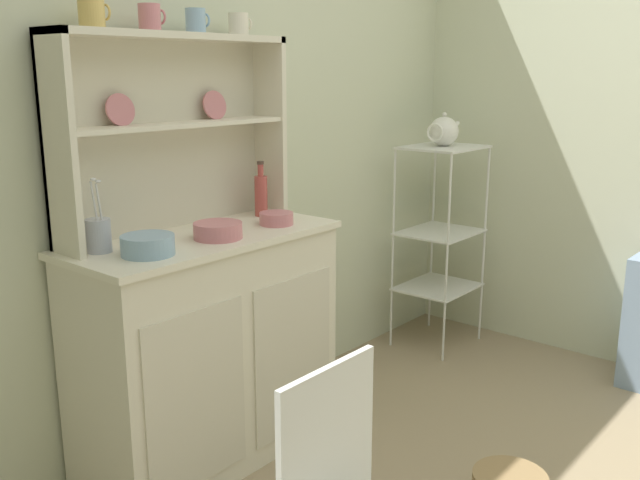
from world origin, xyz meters
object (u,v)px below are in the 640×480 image
(cup_gold_0, at_px, (92,13))
(bowl_mixing_large, at_px, (148,245))
(jam_bottle, at_px, (261,194))
(bakers_rack, at_px, (440,222))
(hutch_shelf_unit, at_px, (170,118))
(utensil_jar, at_px, (99,235))
(porcelain_teapot, at_px, (444,131))
(hutch_cabinet, at_px, (209,346))

(cup_gold_0, xyz_separation_m, bowl_mixing_large, (0.02, -0.20, -0.72))
(bowl_mixing_large, bearing_deg, jam_bottle, 13.32)
(bakers_rack, xyz_separation_m, bowl_mixing_large, (-1.86, -0.02, 0.23))
(hutch_shelf_unit, distance_m, bakers_rack, 1.69)
(bakers_rack, relative_size, utensil_jar, 4.34)
(bakers_rack, distance_m, bowl_mixing_large, 1.87)
(utensil_jar, bearing_deg, hutch_shelf_unit, 12.91)
(bowl_mixing_large, bearing_deg, cup_gold_0, 94.45)
(hutch_shelf_unit, xyz_separation_m, porcelain_teapot, (1.56, -0.22, -0.14))
(hutch_cabinet, distance_m, porcelain_teapot, 1.71)
(utensil_jar, bearing_deg, hutch_cabinet, -11.58)
(hutch_shelf_unit, distance_m, jam_bottle, 0.50)
(hutch_cabinet, bearing_deg, hutch_shelf_unit, 90.00)
(hutch_cabinet, distance_m, utensil_jar, 0.62)
(hutch_shelf_unit, bearing_deg, utensil_jar, -167.09)
(cup_gold_0, distance_m, utensil_jar, 0.70)
(bowl_mixing_large, bearing_deg, porcelain_teapot, 0.58)
(hutch_shelf_unit, height_order, porcelain_teapot, hutch_shelf_unit)
(cup_gold_0, relative_size, utensil_jar, 0.39)
(hutch_shelf_unit, distance_m, cup_gold_0, 0.46)
(cup_gold_0, xyz_separation_m, utensil_jar, (-0.06, -0.05, -0.69))
(bowl_mixing_large, relative_size, porcelain_teapot, 0.71)
(cup_gold_0, bearing_deg, jam_bottle, -2.99)
(hutch_shelf_unit, height_order, utensil_jar, hutch_shelf_unit)
(jam_bottle, xyz_separation_m, porcelain_teapot, (1.18, -0.14, 0.18))
(bowl_mixing_large, height_order, porcelain_teapot, porcelain_teapot)
(cup_gold_0, bearing_deg, hutch_shelf_unit, 7.53)
(jam_bottle, bearing_deg, cup_gold_0, 177.01)
(bakers_rack, bearing_deg, hutch_cabinet, 178.01)
(hutch_cabinet, bearing_deg, cup_gold_0, 158.63)
(jam_bottle, relative_size, utensil_jar, 0.90)
(hutch_shelf_unit, xyz_separation_m, bowl_mixing_large, (-0.30, -0.24, -0.38))
(cup_gold_0, height_order, porcelain_teapot, cup_gold_0)
(bakers_rack, bearing_deg, cup_gold_0, 174.62)
(hutch_shelf_unit, relative_size, cup_gold_0, 9.98)
(jam_bottle, bearing_deg, utensil_jar, -179.31)
(cup_gold_0, bearing_deg, bowl_mixing_large, -85.55)
(bakers_rack, bearing_deg, bowl_mixing_large, -179.42)
(hutch_cabinet, height_order, porcelain_teapot, porcelain_teapot)
(hutch_shelf_unit, bearing_deg, porcelain_teapot, -7.95)
(bowl_mixing_large, relative_size, utensil_jar, 0.69)
(hutch_cabinet, relative_size, cup_gold_0, 10.72)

